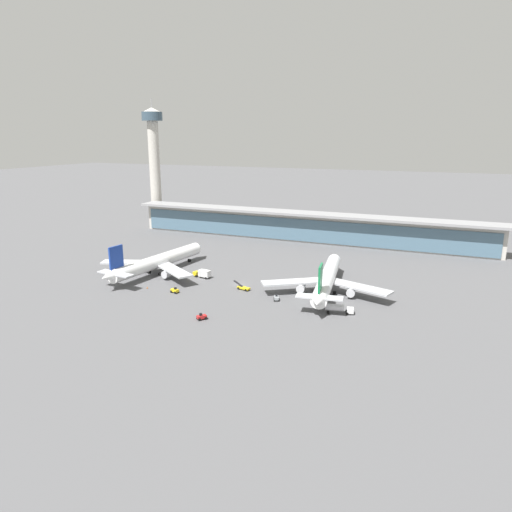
% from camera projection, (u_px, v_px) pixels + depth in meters
% --- Properties ---
extents(ground_plane, '(1200.00, 1200.00, 0.00)m').
position_uv_depth(ground_plane, '(240.00, 284.00, 171.43)').
color(ground_plane, '#515154').
extents(airliner_left_stand, '(44.35, 58.06, 15.46)m').
position_uv_depth(airliner_left_stand, '(157.00, 262.00, 183.48)').
color(airliner_left_stand, white).
rests_on(airliner_left_stand, ground).
extents(airliner_centre_stand, '(44.23, 58.00, 15.46)m').
position_uv_depth(airliner_centre_stand, '(327.00, 279.00, 161.47)').
color(airliner_centre_stand, white).
rests_on(airliner_centre_stand, ground).
extents(service_truck_near_nose_grey, '(2.64, 3.29, 2.05)m').
position_uv_depth(service_truck_near_nose_grey, '(276.00, 298.00, 154.67)').
color(service_truck_near_nose_grey, gray).
rests_on(service_truck_near_nose_grey, ground).
extents(service_truck_under_wing_yellow, '(6.93, 2.98, 2.70)m').
position_uv_depth(service_truck_under_wing_yellow, '(243.00, 288.00, 165.29)').
color(service_truck_under_wing_yellow, yellow).
rests_on(service_truck_under_wing_yellow, ground).
extents(service_truck_mid_apron_yellow, '(3.19, 2.35, 2.05)m').
position_uv_depth(service_truck_mid_apron_yellow, '(175.00, 290.00, 162.04)').
color(service_truck_mid_apron_yellow, yellow).
rests_on(service_truck_mid_apron_yellow, ground).
extents(service_truck_by_tail_yellow, '(7.58, 3.50, 3.10)m').
position_uv_depth(service_truck_by_tail_yellow, '(203.00, 273.00, 179.12)').
color(service_truck_by_tail_yellow, yellow).
rests_on(service_truck_by_tail_yellow, ground).
extents(service_truck_on_taxiway_red, '(3.11, 3.30, 2.05)m').
position_uv_depth(service_truck_on_taxiway_red, '(202.00, 317.00, 138.48)').
color(service_truck_on_taxiway_red, '#B21E1E').
rests_on(service_truck_on_taxiway_red, ground).
extents(service_truck_at_far_stand_white, '(8.89, 4.35, 2.95)m').
position_uv_depth(service_truck_at_far_stand_white, '(338.00, 308.00, 143.17)').
color(service_truck_at_far_stand_white, silver).
rests_on(service_truck_at_far_stand_white, ground).
extents(terminal_building, '(189.64, 12.80, 15.20)m').
position_uv_depth(terminal_building, '(304.00, 226.00, 240.12)').
color(terminal_building, beige).
rests_on(terminal_building, ground).
extents(control_tower, '(12.00, 12.00, 73.64)m').
position_uv_depth(control_tower, '(154.00, 158.00, 278.29)').
color(control_tower, beige).
rests_on(control_tower, ground).
extents(safety_cone_alpha, '(0.62, 0.62, 0.70)m').
position_uv_depth(safety_cone_alpha, '(147.00, 288.00, 166.78)').
color(safety_cone_alpha, orange).
rests_on(safety_cone_alpha, ground).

